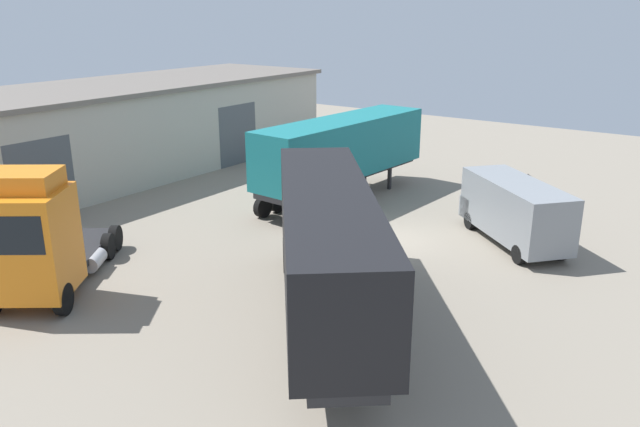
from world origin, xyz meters
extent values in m
plane|color=gray|center=(0.00, 0.00, 0.00)|extent=(60.00, 60.00, 0.00)
cube|color=#B7B2A3|center=(0.00, 18.06, 2.41)|extent=(29.22, 8.12, 4.81)
cube|color=#70665B|center=(0.00, 18.06, 4.94)|extent=(29.72, 8.62, 0.25)
cube|color=#4C5156|center=(-6.43, 14.03, 1.80)|extent=(3.20, 0.08, 3.60)
cube|color=#4C5156|center=(6.43, 14.03, 1.80)|extent=(3.20, 0.08, 3.60)
cube|color=orange|center=(-11.63, 6.32, 2.14)|extent=(3.41, 3.43, 3.28)
cube|color=orange|center=(-11.47, 6.44, 4.06)|extent=(2.59, 2.69, 0.60)
cube|color=black|center=(-12.58, 5.64, 2.79)|extent=(1.29, 1.75, 1.18)
cube|color=#232326|center=(-9.00, 8.22, 0.62)|extent=(4.48, 4.01, 0.24)
cylinder|color=#B2B2B7|center=(-8.91, 7.06, 0.45)|extent=(1.22, 1.10, 0.56)
cylinder|color=black|center=(-11.48, 5.08, 0.50)|extent=(0.99, 0.83, 1.00)
cylinder|color=black|center=(-7.84, 7.70, 0.50)|extent=(0.99, 0.83, 1.00)
cylinder|color=black|center=(-9.13, 9.49, 0.50)|extent=(0.99, 0.83, 1.00)
cylinder|color=black|center=(-7.11, 8.23, 0.50)|extent=(0.99, 0.83, 1.00)
cylinder|color=black|center=(-8.40, 10.01, 0.50)|extent=(0.99, 0.83, 1.00)
cube|color=#197075|center=(3.72, 4.74, 2.68)|extent=(10.70, 3.25, 2.66)
cube|color=#232326|center=(3.72, 4.74, 1.23)|extent=(10.64, 2.50, 0.24)
cube|color=#232326|center=(6.85, 5.32, 0.56)|extent=(0.17, 0.17, 1.11)
cube|color=#232326|center=(6.73, 3.72, 0.56)|extent=(0.17, 0.17, 1.11)
cylinder|color=black|center=(0.34, 6.08, 0.47)|extent=(0.96, 0.37, 0.94)
cylinder|color=black|center=(0.18, 3.89, 0.47)|extent=(0.96, 0.37, 0.94)
cylinder|color=black|center=(-0.66, 6.16, 0.47)|extent=(0.96, 0.37, 0.94)
cylinder|color=black|center=(-0.82, 3.96, 0.47)|extent=(0.96, 0.37, 0.94)
cube|color=gray|center=(2.58, -4.23, 1.45)|extent=(5.22, 5.51, 2.19)
cube|color=gray|center=(4.21, -2.40, 0.81)|extent=(2.09, 2.00, 0.90)
cube|color=black|center=(3.95, -2.70, 1.89)|extent=(1.31, 1.18, 0.79)
cylinder|color=black|center=(3.28, -2.17, 0.36)|extent=(0.70, 0.74, 0.72)
cylinder|color=black|center=(4.55, -3.30, 0.36)|extent=(0.70, 0.74, 0.72)
cylinder|color=black|center=(0.62, -5.16, 0.36)|extent=(0.70, 0.74, 0.72)
cylinder|color=black|center=(1.89, -6.29, 0.36)|extent=(0.70, 0.74, 0.72)
cube|color=black|center=(-7.33, -1.94, 2.75)|extent=(10.48, 9.16, 2.80)
cube|color=#232326|center=(-7.33, -1.94, 1.23)|extent=(10.01, 8.58, 0.24)
cube|color=#232326|center=(-9.57, -4.79, 0.56)|extent=(0.23, 0.23, 1.11)
cube|color=#232326|center=(-10.58, -3.54, 0.56)|extent=(0.23, 0.23, 1.11)
cylinder|color=black|center=(-3.58, -0.32, 0.47)|extent=(0.92, 0.82, 0.94)
cylinder|color=black|center=(-4.96, 1.39, 0.47)|extent=(0.92, 0.82, 0.94)
cylinder|color=black|center=(-2.80, 0.31, 0.47)|extent=(0.92, 0.82, 0.94)
cylinder|color=black|center=(-4.19, 2.02, 0.47)|extent=(0.92, 0.82, 0.94)
cone|color=#423D38|center=(8.16, -2.98, 0.76)|extent=(4.08, 4.08, 1.53)
camera|label=1|loc=(-21.20, -11.41, 8.98)|focal=35.00mm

